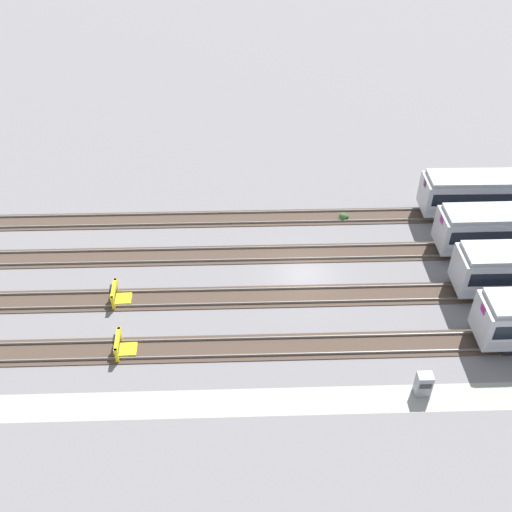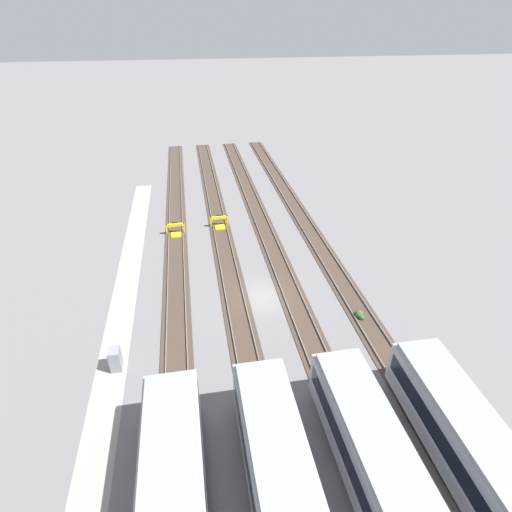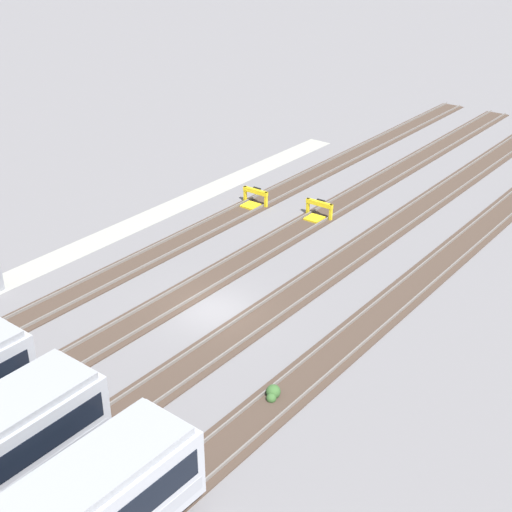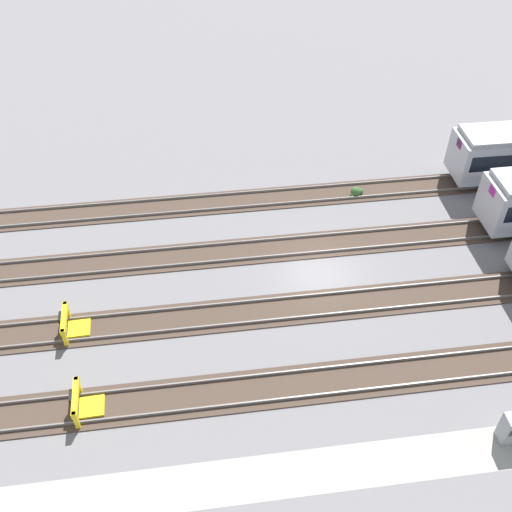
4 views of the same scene
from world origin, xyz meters
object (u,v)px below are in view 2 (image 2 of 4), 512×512
(bumper_stop_near_inner_track, at_px, (220,223))
(weed_clump, at_px, (359,315))
(bumper_stop_nearest_track, at_px, (176,230))
(electrical_cabinet, at_px, (115,359))

(bumper_stop_near_inner_track, xyz_separation_m, weed_clump, (16.92, 9.05, -0.27))
(bumper_stop_near_inner_track, bearing_deg, weed_clump, 28.15)
(bumper_stop_nearest_track, xyz_separation_m, bumper_stop_near_inner_track, (-0.94, 4.70, 0.00))
(bumper_stop_nearest_track, xyz_separation_m, weed_clump, (15.98, 13.75, -0.27))
(bumper_stop_nearest_track, xyz_separation_m, electrical_cabinet, (18.09, -3.85, 0.29))
(bumper_stop_nearest_track, bearing_deg, electrical_cabinet, -12.03)
(bumper_stop_nearest_track, height_order, bumper_stop_near_inner_track, same)
(bumper_stop_nearest_track, distance_m, weed_clump, 21.08)
(electrical_cabinet, distance_m, weed_clump, 17.74)
(weed_clump, bearing_deg, bumper_stop_near_inner_track, -151.85)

